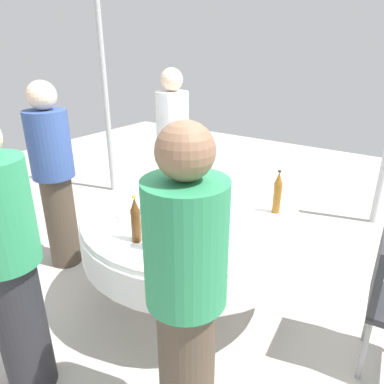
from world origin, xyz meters
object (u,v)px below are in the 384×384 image
Objects in this scene: plate_south at (198,213)px; wine_glass_near at (152,177)px; wine_glass_mid at (149,231)px; wine_glass_front at (203,228)px; plate_rear at (248,229)px; person_inner at (186,301)px; bottle_amber_west at (277,193)px; person_north at (173,144)px; bottle_brown_inner at (136,220)px; bottle_dark_green_mid at (171,214)px; wine_glass_west at (182,171)px; bottle_green_front at (211,210)px; dining_table at (192,230)px; bottle_dark_green_left at (165,190)px; person_west at (54,175)px; bottle_clear_north at (183,229)px; plate_right at (204,188)px; person_left at (8,265)px; plate_outer at (133,213)px; bottle_brown_near at (185,187)px.

wine_glass_near is at bearing 160.16° from plate_south.
wine_glass_near is at bearing 130.05° from wine_glass_mid.
wine_glass_front is at bearing 48.32° from wine_glass_mid.
plate_rear is 0.90m from person_inner.
bottle_amber_west is 0.19× the size of person_north.
bottle_brown_inner is 1.02m from bottle_amber_west.
bottle_brown_inner is 1.15× the size of bottle_dark_green_mid.
bottle_dark_green_mid is 1.64× the size of wine_glass_west.
bottle_dark_green_mid is 0.26m from bottle_green_front.
bottle_dark_green_left is (-0.22, -0.03, 0.27)m from dining_table.
bottle_green_front is 0.16× the size of person_west.
plate_right is at bearing 115.68° from bottle_clear_north.
person_inner is 1.94m from person_west.
wine_glass_west is 0.10× the size of person_left.
dining_table is at bearing 39.82° from plate_outer.
wine_glass_front is (0.41, -0.38, -0.04)m from bottle_brown_near.
dining_table is 10.03× the size of wine_glass_mid.
plate_south is at bearing 78.74° from bottle_brown_inner.
bottle_clear_north is 1.04× the size of bottle_dark_green_mid.
person_inner reaches higher than bottle_dark_green_mid.
bottle_amber_west is 2.47× the size of wine_glass_near.
bottle_clear_north reaches higher than plate_right.
person_west is at bearing -160.92° from bottle_amber_west.
bottle_green_front is at bearing -120.86° from bottle_amber_west.
wine_glass_near is (-0.51, 0.73, -0.05)m from bottle_brown_inner.
plate_south is at bearing 150.58° from bottle_green_front.
plate_south is (0.61, -0.22, -0.08)m from wine_glass_near.
bottle_green_front is (0.35, -0.19, -0.02)m from bottle_brown_near.
dining_table is 0.44m from plate_outer.
person_left is at bearing -87.00° from wine_glass_west.
person_north is at bearing 142.40° from plate_right.
bottle_dark_green_mid is (0.10, 0.22, -0.02)m from bottle_brown_inner.
bottle_brown_near is 0.60m from plate_rear.
bottle_dark_green_left is 0.93× the size of bottle_brown_near.
plate_outer is 0.69m from plate_right.
bottle_green_front is at bearing -40.57° from wine_glass_west.
bottle_amber_west is (0.71, 0.37, 0.02)m from bottle_dark_green_left.
bottle_clear_north is at bearing -66.79° from plate_south.
bottle_clear_north is 0.94m from plate_right.
bottle_clear_north reaches higher than wine_glass_near.
dining_table is at bearing 133.87° from wine_glass_front.
wine_glass_mid is 0.32m from wine_glass_front.
bottle_brown_near is 1.27m from person_left.
person_left is at bearing -17.29° from person_inner.
bottle_amber_west is at bearing -68.52° from person_north.
dining_table is at bearing 178.23° from plate_rear.
person_west reaches higher than dining_table.
wine_glass_mid is (-0.41, -0.89, -0.03)m from bottle_amber_west.
plate_south is at bearing -19.84° from wine_glass_near.
bottle_green_front is (-0.27, -0.45, -0.03)m from bottle_amber_west.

